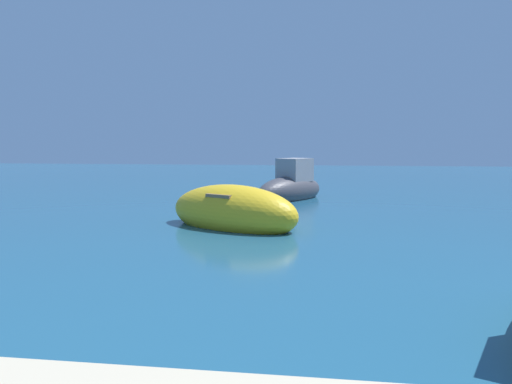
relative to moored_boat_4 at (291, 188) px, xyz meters
The scene contains 2 objects.
moored_boat_4 is the anchor object (origin of this frame).
moored_boat_7 6.32m from the moored_boat_4, 99.68° to the right, with size 4.05×3.11×1.39m.
Camera 1 is at (-7.16, -5.27, 2.15)m, focal length 33.98 mm.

